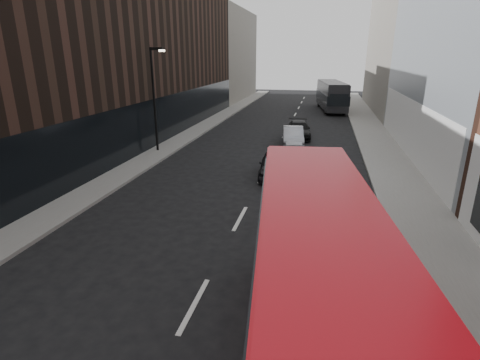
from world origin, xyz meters
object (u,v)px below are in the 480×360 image
Objects in this scene: street_lamp at (155,93)px; red_bus at (317,293)px; grey_bus at (332,95)px; car_c at (298,130)px; car_b at (293,136)px; car_a at (274,165)px.

street_lamp is 0.68× the size of red_bus.
grey_bus reaches higher than car_c.
car_b is 0.92× the size of car_c.
grey_bus is (12.28, 24.53, -2.31)m from street_lamp.
car_c is at bearing 36.92° from street_lamp.
car_b is at bearing -106.16° from grey_bus.
street_lamp is 21.42m from red_bus.
car_a is (-3.43, -28.32, -1.19)m from grey_bus.
grey_bus is 2.56× the size of car_b.
car_a is at bearing -23.15° from street_lamp.
red_bus reaches higher than grey_bus.
grey_bus is 28.55m from car_a.
red_bus is 0.93× the size of grey_bus.
grey_bus reaches higher than car_a.
car_a reaches higher than car_c.
grey_bus is at bearing 74.54° from car_c.
car_a is 10.92m from car_c.
car_b is (0.40, 7.99, 0.02)m from car_a.
grey_bus is at bearing 63.41° from street_lamp.
car_b is at bearing 88.79° from red_bus.
red_bus reaches higher than car_a.
grey_bus is at bearing 74.24° from car_b.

